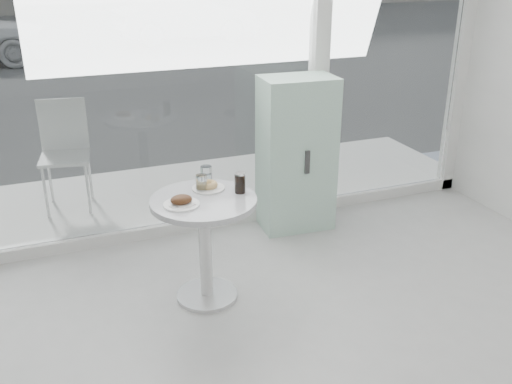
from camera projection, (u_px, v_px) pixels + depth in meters
name	position (u px, v px, depth m)	size (l,w,h in m)	color
storefront	(229.00, 30.00, 4.58)	(5.00, 0.14, 3.00)	silver
main_table	(205.00, 228.00, 3.90)	(0.72, 0.72, 0.77)	silver
patio_deck	(200.00, 190.00, 5.90)	(5.60, 1.60, 0.05)	silver
street	(82.00, 39.00, 16.38)	(40.00, 24.00, 0.00)	#3A3A3A
mint_cabinet	(296.00, 154.00, 4.95)	(0.65, 0.46, 1.35)	#94BDA5
patio_chair	(65.00, 148.00, 5.28)	(0.50, 0.50, 1.01)	silver
car_silver	(185.00, 18.00, 15.71)	(1.36, 3.91, 1.29)	#A1A3A9
plate_fritter	(182.00, 201.00, 3.70)	(0.24, 0.24, 0.07)	white
plate_donut	(208.00, 186.00, 3.96)	(0.23, 0.23, 0.05)	white
water_tumbler_a	(202.00, 184.00, 3.90)	(0.08, 0.08, 0.12)	white
water_tumbler_b	(206.00, 176.00, 4.03)	(0.08, 0.08, 0.13)	white
cola_glass	(240.00, 183.00, 3.88)	(0.07, 0.07, 0.14)	white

